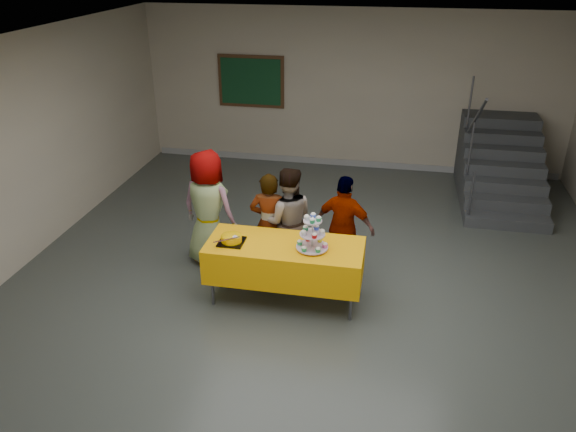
% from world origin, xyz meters
% --- Properties ---
extents(room_shell, '(10.00, 10.04, 3.02)m').
position_xyz_m(room_shell, '(0.00, 0.02, 2.13)').
color(room_shell, '#4C514C').
rests_on(room_shell, ground).
extents(bake_table, '(1.88, 0.78, 0.77)m').
position_xyz_m(bake_table, '(-0.32, 0.15, 0.56)').
color(bake_table, '#595960').
rests_on(bake_table, ground).
extents(cupcake_stand, '(0.38, 0.38, 0.44)m').
position_xyz_m(cupcake_stand, '(0.02, 0.10, 0.95)').
color(cupcake_stand, silver).
rests_on(cupcake_stand, bake_table).
extents(bear_cake, '(0.32, 0.36, 0.12)m').
position_xyz_m(bear_cake, '(-0.95, 0.07, 0.83)').
color(bear_cake, black).
rests_on(bear_cake, bake_table).
extents(schoolchild_a, '(0.89, 0.70, 1.62)m').
position_xyz_m(schoolchild_a, '(-1.50, 0.86, 0.81)').
color(schoolchild_a, slate).
rests_on(schoolchild_a, ground).
extents(schoolchild_b, '(0.52, 0.35, 1.40)m').
position_xyz_m(schoolchild_b, '(-0.65, 0.78, 0.70)').
color(schoolchild_b, slate).
rests_on(schoolchild_b, ground).
extents(schoolchild_c, '(0.82, 0.70, 1.47)m').
position_xyz_m(schoolchild_c, '(-0.43, 0.86, 0.73)').
color(schoolchild_c, slate).
rests_on(schoolchild_c, ground).
extents(schoolchild_d, '(0.88, 0.54, 1.39)m').
position_xyz_m(schoolchild_d, '(0.32, 0.89, 0.70)').
color(schoolchild_d, slate).
rests_on(schoolchild_d, ground).
extents(staircase, '(1.30, 2.40, 2.04)m').
position_xyz_m(staircase, '(2.70, 4.13, 0.49)').
color(staircase, '#424447').
rests_on(staircase, ground).
extents(noticeboard, '(1.30, 0.05, 1.00)m').
position_xyz_m(noticeboard, '(-1.95, 4.96, 1.60)').
color(noticeboard, '#472B16').
rests_on(noticeboard, ground).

